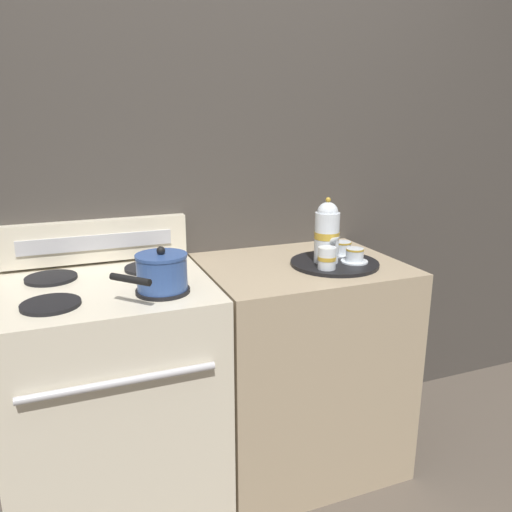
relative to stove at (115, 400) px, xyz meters
name	(u,v)px	position (x,y,z in m)	size (l,w,h in m)	color
ground_plane	(219,476)	(0.39, 0.00, -0.44)	(6.00, 6.00, 0.00)	brown
wall_back	(189,201)	(0.39, 0.33, 0.66)	(6.00, 0.05, 2.20)	#423D38
stove	(115,400)	(0.00, 0.00, 0.00)	(0.71, 0.65, 0.89)	beige
control_panel	(96,241)	(0.00, 0.29, 0.53)	(0.70, 0.05, 0.16)	beige
side_counter	(299,365)	(0.75, 0.00, 0.00)	(0.76, 0.62, 0.88)	tan
saucepan	(161,272)	(0.17, -0.14, 0.51)	(0.25, 0.25, 0.14)	#335193
serving_tray	(334,263)	(0.86, -0.07, 0.45)	(0.34, 0.34, 0.01)	black
teapot	(327,232)	(0.82, -0.06, 0.57)	(0.10, 0.15, 0.25)	silver
teacup_left	(355,255)	(0.92, -0.10, 0.48)	(0.10, 0.10, 0.06)	silver
teacup_right	(342,248)	(0.93, 0.01, 0.48)	(0.10, 0.10, 0.06)	silver
creamer_jug	(327,258)	(0.78, -0.14, 0.49)	(0.07, 0.07, 0.08)	silver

